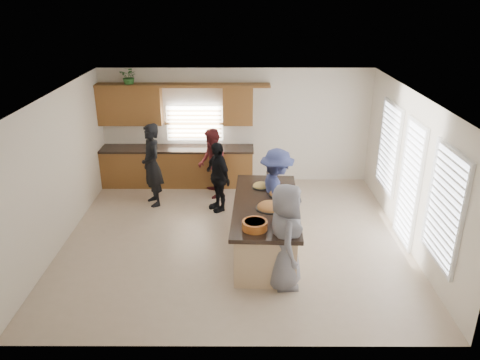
{
  "coord_description": "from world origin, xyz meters",
  "views": [
    {
      "loc": [
        0.12,
        -8.02,
        4.51
      ],
      "look_at": [
        0.1,
        0.16,
        1.15
      ],
      "focal_mm": 35.0,
      "sensor_mm": 36.0,
      "label": 1
    }
  ],
  "objects_px": {
    "woman_left_front": "(218,177)",
    "woman_right_front": "(285,237)",
    "island": "(265,228)",
    "salad_bowl": "(255,225)",
    "woman_right_back": "(276,193)",
    "woman_left_back": "(152,165)",
    "woman_left_mid": "(212,163)"
  },
  "relations": [
    {
      "from": "woman_left_front",
      "to": "woman_right_front",
      "type": "xyz_separation_m",
      "value": [
        1.2,
        -2.83,
        0.12
      ]
    },
    {
      "from": "salad_bowl",
      "to": "woman_right_front",
      "type": "height_order",
      "value": "woman_right_front"
    },
    {
      "from": "woman_left_back",
      "to": "woman_left_mid",
      "type": "xyz_separation_m",
      "value": [
        1.29,
        0.44,
        -0.12
      ]
    },
    {
      "from": "woman_left_back",
      "to": "woman_right_back",
      "type": "relative_size",
      "value": 1.05
    },
    {
      "from": "island",
      "to": "woman_left_back",
      "type": "bearing_deg",
      "value": 142.84
    },
    {
      "from": "island",
      "to": "woman_left_back",
      "type": "distance_m",
      "value": 3.16
    },
    {
      "from": "island",
      "to": "woman_left_front",
      "type": "xyz_separation_m",
      "value": [
        -0.94,
        1.72,
        0.32
      ]
    },
    {
      "from": "salad_bowl",
      "to": "woman_right_front",
      "type": "xyz_separation_m",
      "value": [
        0.48,
        -0.13,
        -0.14
      ]
    },
    {
      "from": "salad_bowl",
      "to": "woman_left_mid",
      "type": "xyz_separation_m",
      "value": [
        -0.88,
        3.42,
        -0.22
      ]
    },
    {
      "from": "island",
      "to": "woman_right_front",
      "type": "bearing_deg",
      "value": -74.38
    },
    {
      "from": "island",
      "to": "woman_left_back",
      "type": "xyz_separation_m",
      "value": [
        -2.4,
        2.0,
        0.47
      ]
    },
    {
      "from": "salad_bowl",
      "to": "woman_right_back",
      "type": "xyz_separation_m",
      "value": [
        0.46,
        1.57,
        -0.15
      ]
    },
    {
      "from": "woman_left_mid",
      "to": "woman_right_back",
      "type": "bearing_deg",
      "value": 23.84
    },
    {
      "from": "woman_left_front",
      "to": "woman_right_back",
      "type": "xyz_separation_m",
      "value": [
        1.18,
        -1.13,
        0.11
      ]
    },
    {
      "from": "woman_left_front",
      "to": "woman_right_back",
      "type": "height_order",
      "value": "woman_right_back"
    },
    {
      "from": "woman_right_back",
      "to": "woman_right_front",
      "type": "height_order",
      "value": "woman_right_front"
    },
    {
      "from": "woman_left_back",
      "to": "woman_right_front",
      "type": "distance_m",
      "value": 4.08
    },
    {
      "from": "woman_right_back",
      "to": "woman_left_mid",
      "type": "bearing_deg",
      "value": 27.04
    },
    {
      "from": "woman_left_back",
      "to": "woman_left_front",
      "type": "distance_m",
      "value": 1.49
    },
    {
      "from": "woman_left_front",
      "to": "island",
      "type": "bearing_deg",
      "value": -2.8
    },
    {
      "from": "salad_bowl",
      "to": "woman_right_back",
      "type": "distance_m",
      "value": 1.64
    },
    {
      "from": "woman_left_mid",
      "to": "woman_right_front",
      "type": "relative_size",
      "value": 0.91
    },
    {
      "from": "island",
      "to": "woman_right_front",
      "type": "distance_m",
      "value": 1.21
    },
    {
      "from": "woman_right_front",
      "to": "island",
      "type": "bearing_deg",
      "value": 11.19
    },
    {
      "from": "woman_left_mid",
      "to": "woman_right_front",
      "type": "distance_m",
      "value": 3.8
    },
    {
      "from": "woman_left_back",
      "to": "woman_left_mid",
      "type": "relative_size",
      "value": 1.15
    },
    {
      "from": "island",
      "to": "woman_left_back",
      "type": "height_order",
      "value": "woman_left_back"
    },
    {
      "from": "island",
      "to": "woman_right_back",
      "type": "relative_size",
      "value": 1.56
    },
    {
      "from": "woman_left_back",
      "to": "woman_left_front",
      "type": "xyz_separation_m",
      "value": [
        1.45,
        -0.28,
        -0.16
      ]
    },
    {
      "from": "salad_bowl",
      "to": "woman_right_front",
      "type": "distance_m",
      "value": 0.52
    },
    {
      "from": "woman_right_front",
      "to": "woman_right_back",
      "type": "bearing_deg",
      "value": -1.02
    },
    {
      "from": "woman_right_back",
      "to": "woman_left_front",
      "type": "bearing_deg",
      "value": 37.37
    }
  ]
}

